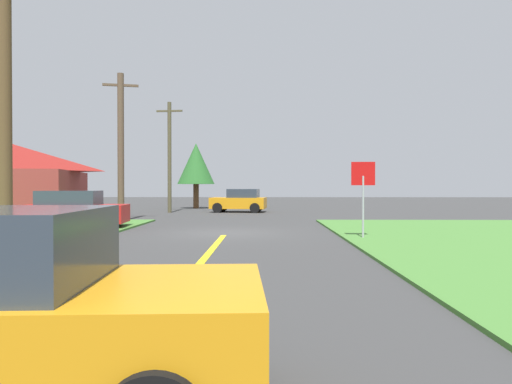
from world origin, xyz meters
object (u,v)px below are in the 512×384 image
object	(u,v)px
utility_pole_mid	(121,146)
car_approaching_junction	(240,201)
utility_pole_far	(170,155)
oak_tree_left	(196,164)
parked_car_near_building	(73,210)
stop_sign	(363,185)
utility_pole_near	(5,109)

from	to	relation	value
utility_pole_mid	car_approaching_junction	bearing A→B (deg)	56.05
car_approaching_junction	utility_pole_mid	world-z (taller)	utility_pole_mid
car_approaching_junction	utility_pole_far	distance (m)	5.76
utility_pole_mid	utility_pole_far	xyz separation A→B (m)	(0.94, 7.76, 0.02)
utility_pole_mid	oak_tree_left	distance (m)	14.00
parked_car_near_building	utility_pole_far	size ratio (longest dim) A/B	0.59
car_approaching_junction	utility_pole_mid	distance (m)	10.70
utility_pole_far	oak_tree_left	distance (m)	6.18
parked_car_near_building	oak_tree_left	world-z (taller)	oak_tree_left
stop_sign	car_approaching_junction	world-z (taller)	stop_sign
utility_pole_mid	utility_pole_far	distance (m)	7.82
stop_sign	oak_tree_left	size ratio (longest dim) A/B	0.49
utility_pole_near	utility_pole_far	size ratio (longest dim) A/B	0.99
parked_car_near_building	stop_sign	bearing A→B (deg)	-23.74
utility_pole_mid	utility_pole_far	world-z (taller)	utility_pole_mid
stop_sign	utility_pole_near	world-z (taller)	utility_pole_near
car_approaching_junction	utility_pole_far	xyz separation A→B (m)	(-4.78, -0.73, 3.14)
car_approaching_junction	parked_car_near_building	world-z (taller)	same
stop_sign	parked_car_near_building	size ratio (longest dim) A/B	0.59
parked_car_near_building	oak_tree_left	bearing A→B (deg)	76.79
utility_pole_far	stop_sign	bearing A→B (deg)	-58.39
car_approaching_junction	parked_car_near_building	xyz separation A→B (m)	(-6.39, -12.91, 0.00)
utility_pole_mid	utility_pole_far	bearing A→B (deg)	83.11
stop_sign	car_approaching_junction	xyz separation A→B (m)	(-5.06, 16.72, -1.06)
utility_pole_near	parked_car_near_building	bearing A→B (deg)	99.73
stop_sign	utility_pole_mid	world-z (taller)	utility_pole_mid
stop_sign	utility_pole_near	bearing A→B (deg)	23.42
stop_sign	utility_pole_far	xyz separation A→B (m)	(-9.84, 15.99, 2.07)
car_approaching_junction	utility_pole_far	size ratio (longest dim) A/B	0.53
stop_sign	car_approaching_junction	size ratio (longest dim) A/B	0.66
stop_sign	car_approaching_junction	distance (m)	17.50
stop_sign	utility_pole_mid	bearing A→B (deg)	-33.06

